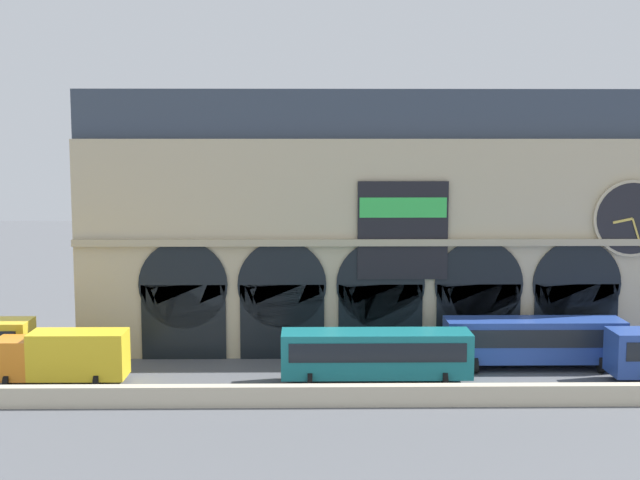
% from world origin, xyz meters
% --- Properties ---
extents(ground_plane, '(200.00, 200.00, 0.00)m').
position_xyz_m(ground_plane, '(0.00, 0.00, 0.00)').
color(ground_plane, '#54565B').
extents(quay_parapet_wall, '(90.00, 0.70, 1.13)m').
position_xyz_m(quay_parapet_wall, '(0.00, -4.90, 0.57)').
color(quay_parapet_wall, beige).
rests_on(quay_parapet_wall, ground).
extents(station_building, '(39.48, 5.82, 17.39)m').
position_xyz_m(station_building, '(0.03, 7.70, 8.47)').
color(station_building, '#BCAD8C').
rests_on(station_building, ground).
extents(box_truck_west, '(7.50, 2.91, 3.12)m').
position_xyz_m(box_truck_west, '(-18.91, -0.65, 1.70)').
color(box_truck_west, orange).
rests_on(box_truck_west, ground).
extents(bus_center, '(11.00, 3.25, 3.10)m').
position_xyz_m(bus_center, '(-0.73, -0.80, 1.78)').
color(bus_center, '#19727A').
rests_on(bus_center, ground).
extents(bus_mideast, '(11.00, 3.25, 3.10)m').
position_xyz_m(bus_mideast, '(9.35, 2.45, 1.78)').
color(bus_mideast, '#28479E').
rests_on(bus_mideast, ground).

